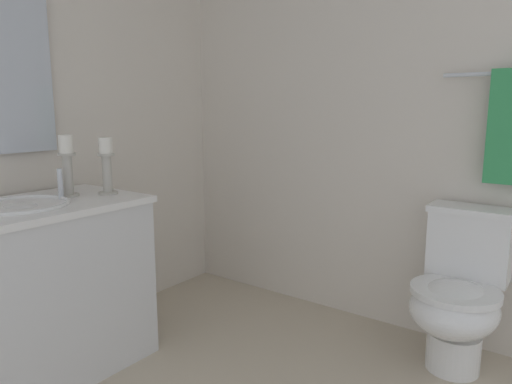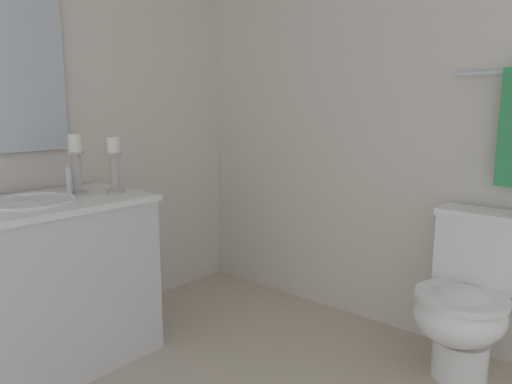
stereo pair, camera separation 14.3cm
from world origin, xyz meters
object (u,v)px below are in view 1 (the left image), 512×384
Objects in this scene: vanity_cabinet at (29,294)px; toilet at (458,294)px; sink_basin at (22,214)px; candle_holder_short at (67,164)px; candle_holder_tall at (107,165)px.

vanity_cabinet is 1.37× the size of toilet.
sink_basin is 1.39× the size of candle_holder_short.
toilet is (1.52, 1.21, -0.39)m from sink_basin.
sink_basin is 0.31m from candle_holder_short.
sink_basin is at bearing -141.31° from toilet.
vanity_cabinet is 1.94m from toilet.
vanity_cabinet is at bearing -90.00° from sink_basin.
vanity_cabinet is 3.75× the size of candle_holder_tall.
candle_holder_short is at bearing 96.44° from vanity_cabinet.
sink_basin is (0.00, 0.00, 0.36)m from vanity_cabinet.
toilet is (1.52, 1.22, -0.03)m from vanity_cabinet.
candle_holder_tall is 1.76m from toilet.
toilet is at bearing 32.05° from candle_holder_short.
sink_basin reaches higher than vanity_cabinet.
candle_holder_short is 1.91m from toilet.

